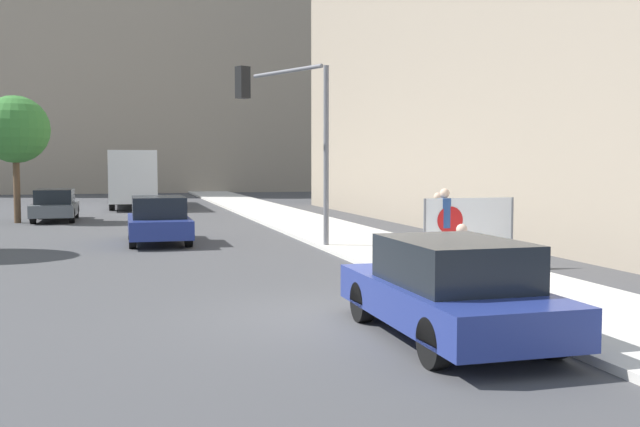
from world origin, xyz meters
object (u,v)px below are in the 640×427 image
jogger_on_sidewalk (444,226)px  city_bus_on_road (132,175)px  traffic_light_pole (295,122)px  seated_protester (462,253)px  car_on_road_midblock (55,205)px  street_tree_midblock (15,130)px  pedestrian_behind (438,224)px  protest_banner (468,229)px  parked_car_curbside (450,289)px  car_on_road_nearest (159,220)px

jogger_on_sidewalk → city_bus_on_road: size_ratio=0.17×
traffic_light_pole → seated_protester: bearing=-77.2°
car_on_road_midblock → street_tree_midblock: bearing=-156.3°
car_on_road_midblock → street_tree_midblock: size_ratio=0.82×
seated_protester → street_tree_midblock: size_ratio=0.22×
street_tree_midblock → pedestrian_behind: bearing=-53.2°
protest_banner → parked_car_curbside: size_ratio=0.54×
jogger_on_sidewalk → street_tree_midblock: bearing=-27.6°
seated_protester → car_on_road_midblock: car_on_road_midblock is taller
car_on_road_nearest → city_bus_on_road: (-0.56, 20.63, 1.14)m
jogger_on_sidewalk → protest_banner: bearing=-163.5°
traffic_light_pole → city_bus_on_road: size_ratio=0.50×
city_bus_on_road → car_on_road_midblock: bearing=-108.6°
jogger_on_sidewalk → car_on_road_midblock: 20.87m
seated_protester → parked_car_curbside: parked_car_curbside is taller
seated_protester → street_tree_midblock: street_tree_midblock is taller
traffic_light_pole → car_on_road_nearest: bearing=136.9°
parked_car_curbside → car_on_road_midblock: 25.49m
jogger_on_sidewalk → city_bus_on_road: city_bus_on_road is taller
street_tree_midblock → seated_protester: bearing=-62.1°
seated_protester → pedestrian_behind: (1.39, 4.13, 0.19)m
traffic_light_pole → car_on_road_nearest: 5.84m
parked_car_curbside → protest_banner: bearing=60.6°
protest_banner → street_tree_midblock: 21.73m
street_tree_midblock → car_on_road_nearest: bearing=-60.7°
protest_banner → car_on_road_midblock: (-10.84, 18.29, -0.26)m
seated_protester → jogger_on_sidewalk: jogger_on_sidewalk is taller
jogger_on_sidewalk → pedestrian_behind: 1.35m
protest_banner → pedestrian_behind: bearing=96.2°
jogger_on_sidewalk → parked_car_curbside: size_ratio=0.42×
jogger_on_sidewalk → street_tree_midblock: (-11.74, 17.52, 2.94)m
protest_banner → car_on_road_nearest: protest_banner is taller
seated_protester → jogger_on_sidewalk: size_ratio=0.67×
protest_banner → traffic_light_pole: size_ratio=0.45×
protest_banner → car_on_road_midblock: protest_banner is taller
car_on_road_nearest → seated_protester: bearing=-63.4°
pedestrian_behind → street_tree_midblock: (-12.16, 16.24, 3.02)m
protest_banner → jogger_on_sidewalk: bearing=168.0°
city_bus_on_road → seated_protester: bearing=-79.4°
car_on_road_midblock → car_on_road_nearest: bearing=-69.0°
car_on_road_nearest → car_on_road_midblock: car_on_road_nearest is taller
seated_protester → jogger_on_sidewalk: (0.97, 2.86, 0.28)m
seated_protester → pedestrian_behind: pedestrian_behind is taller
jogger_on_sidewalk → street_tree_midblock: 21.29m
protest_banner → car_on_road_nearest: bearing=131.0°
traffic_light_pole → pedestrian_behind: bearing=-45.1°
protest_banner → traffic_light_pole: traffic_light_pole is taller
protest_banner → car_on_road_nearest: 10.42m
jogger_on_sidewalk → traffic_light_pole: size_ratio=0.34×
traffic_light_pole → jogger_on_sidewalk: bearing=-58.9°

